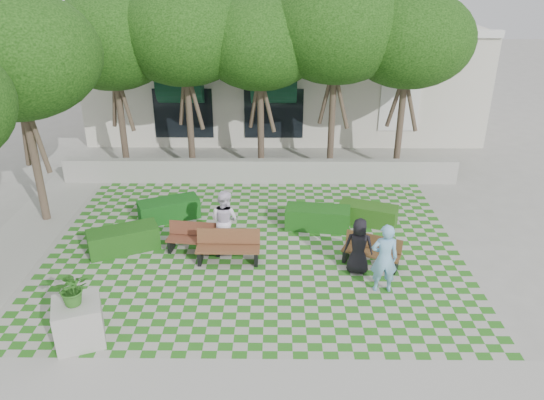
{
  "coord_description": "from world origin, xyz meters",
  "views": [
    {
      "loc": [
        0.63,
        -12.65,
        7.94
      ],
      "look_at": [
        0.5,
        1.5,
        1.4
      ],
      "focal_mm": 35.0,
      "sensor_mm": 36.0,
      "label": 1
    }
  ],
  "objects_px": {
    "bench_west": "(195,238)",
    "bench_east": "(372,252)",
    "hedge_midright": "(318,218)",
    "planter_front": "(77,314)",
    "hedge_midleft": "(169,210)",
    "hedge_west": "(124,239)",
    "bench_mid": "(228,247)",
    "person_blue": "(384,258)",
    "person_white": "(224,220)",
    "hedge_east": "(368,214)",
    "person_dark": "(359,246)"
  },
  "relations": [
    {
      "from": "person_white",
      "to": "bench_west",
      "type": "bearing_deg",
      "value": 41.16
    },
    {
      "from": "bench_west",
      "to": "person_white",
      "type": "height_order",
      "value": "person_white"
    },
    {
      "from": "hedge_east",
      "to": "person_dark",
      "type": "relative_size",
      "value": 1.15
    },
    {
      "from": "bench_east",
      "to": "planter_front",
      "type": "distance_m",
      "value": 7.83
    },
    {
      "from": "person_dark",
      "to": "hedge_east",
      "type": "bearing_deg",
      "value": -94.5
    },
    {
      "from": "planter_front",
      "to": "person_dark",
      "type": "relative_size",
      "value": 1.13
    },
    {
      "from": "hedge_midleft",
      "to": "person_blue",
      "type": "xyz_separation_m",
      "value": [
        6.28,
        -4.07,
        0.62
      ]
    },
    {
      "from": "hedge_midright",
      "to": "person_blue",
      "type": "xyz_separation_m",
      "value": [
        1.43,
        -3.46,
        0.6
      ]
    },
    {
      "from": "bench_mid",
      "to": "hedge_east",
      "type": "xyz_separation_m",
      "value": [
        4.33,
        2.42,
        -0.13
      ]
    },
    {
      "from": "bench_mid",
      "to": "hedge_midright",
      "type": "height_order",
      "value": "bench_mid"
    },
    {
      "from": "person_dark",
      "to": "hedge_midright",
      "type": "bearing_deg",
      "value": -60.65
    },
    {
      "from": "bench_east",
      "to": "hedge_midleft",
      "type": "relative_size",
      "value": 0.86
    },
    {
      "from": "hedge_midleft",
      "to": "person_white",
      "type": "height_order",
      "value": "person_white"
    },
    {
      "from": "hedge_east",
      "to": "planter_front",
      "type": "bearing_deg",
      "value": -141.42
    },
    {
      "from": "hedge_west",
      "to": "person_blue",
      "type": "height_order",
      "value": "person_blue"
    },
    {
      "from": "bench_east",
      "to": "bench_west",
      "type": "bearing_deg",
      "value": -163.86
    },
    {
      "from": "hedge_midright",
      "to": "planter_front",
      "type": "height_order",
      "value": "planter_front"
    },
    {
      "from": "bench_east",
      "to": "planter_front",
      "type": "height_order",
      "value": "planter_front"
    },
    {
      "from": "bench_mid",
      "to": "planter_front",
      "type": "xyz_separation_m",
      "value": [
        -3.04,
        -3.46,
        0.28
      ]
    },
    {
      "from": "hedge_midright",
      "to": "hedge_west",
      "type": "distance_m",
      "value": 5.99
    },
    {
      "from": "hedge_west",
      "to": "person_blue",
      "type": "xyz_separation_m",
      "value": [
        7.24,
        -2.01,
        0.61
      ]
    },
    {
      "from": "bench_mid",
      "to": "person_blue",
      "type": "xyz_separation_m",
      "value": [
        4.1,
        -1.4,
        0.51
      ]
    },
    {
      "from": "bench_east",
      "to": "person_white",
      "type": "xyz_separation_m",
      "value": [
        -4.19,
        0.88,
        0.52
      ]
    },
    {
      "from": "hedge_midright",
      "to": "person_blue",
      "type": "relative_size",
      "value": 1.05
    },
    {
      "from": "hedge_west",
      "to": "planter_front",
      "type": "bearing_deg",
      "value": -88.67
    },
    {
      "from": "bench_west",
      "to": "hedge_west",
      "type": "distance_m",
      "value": 2.13
    },
    {
      "from": "hedge_midleft",
      "to": "hedge_west",
      "type": "xyz_separation_m",
      "value": [
        -0.96,
        -2.06,
        0.01
      ]
    },
    {
      "from": "hedge_midright",
      "to": "hedge_midleft",
      "type": "height_order",
      "value": "hedge_midright"
    },
    {
      "from": "bench_west",
      "to": "bench_east",
      "type": "bearing_deg",
      "value": -0.31
    },
    {
      "from": "bench_east",
      "to": "person_blue",
      "type": "xyz_separation_m",
      "value": [
        0.07,
        -1.28,
        0.55
      ]
    },
    {
      "from": "bench_east",
      "to": "hedge_midright",
      "type": "distance_m",
      "value": 2.58
    },
    {
      "from": "bench_east",
      "to": "hedge_west",
      "type": "relative_size",
      "value": 0.83
    },
    {
      "from": "person_blue",
      "to": "hedge_midright",
      "type": "bearing_deg",
      "value": -67.26
    },
    {
      "from": "person_blue",
      "to": "person_white",
      "type": "height_order",
      "value": "person_blue"
    },
    {
      "from": "bench_west",
      "to": "hedge_midright",
      "type": "xyz_separation_m",
      "value": [
        3.68,
        1.49,
        -0.06
      ]
    },
    {
      "from": "bench_mid",
      "to": "hedge_midleft",
      "type": "xyz_separation_m",
      "value": [
        -2.18,
        2.67,
        -0.11
      ]
    },
    {
      "from": "bench_west",
      "to": "hedge_east",
      "type": "relative_size",
      "value": 0.92
    },
    {
      "from": "hedge_midleft",
      "to": "bench_east",
      "type": "bearing_deg",
      "value": -24.2
    },
    {
      "from": "hedge_midleft",
      "to": "person_white",
      "type": "relative_size",
      "value": 1.05
    },
    {
      "from": "bench_east",
      "to": "bench_mid",
      "type": "relative_size",
      "value": 0.94
    },
    {
      "from": "hedge_midright",
      "to": "hedge_midleft",
      "type": "bearing_deg",
      "value": 172.92
    },
    {
      "from": "hedge_midright",
      "to": "planter_front",
      "type": "xyz_separation_m",
      "value": [
        -5.72,
        -5.53,
        0.38
      ]
    },
    {
      "from": "hedge_midleft",
      "to": "person_white",
      "type": "bearing_deg",
      "value": -43.41
    },
    {
      "from": "bench_west",
      "to": "hedge_west",
      "type": "height_order",
      "value": "bench_west"
    },
    {
      "from": "bench_mid",
      "to": "hedge_midright",
      "type": "distance_m",
      "value": 3.38
    },
    {
      "from": "planter_front",
      "to": "bench_west",
      "type": "bearing_deg",
      "value": 63.27
    },
    {
      "from": "bench_east",
      "to": "person_dark",
      "type": "bearing_deg",
      "value": -115.46
    },
    {
      "from": "bench_mid",
      "to": "bench_west",
      "type": "xyz_separation_m",
      "value": [
        -1.01,
        0.58,
        -0.04
      ]
    },
    {
      "from": "person_white",
      "to": "hedge_midleft",
      "type": "bearing_deg",
      "value": -14.11
    },
    {
      "from": "hedge_midright",
      "to": "person_blue",
      "type": "height_order",
      "value": "person_blue"
    }
  ]
}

